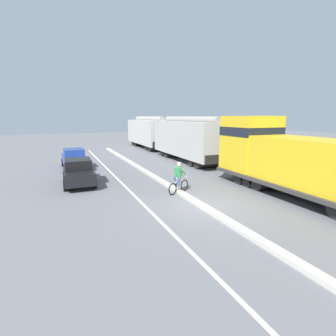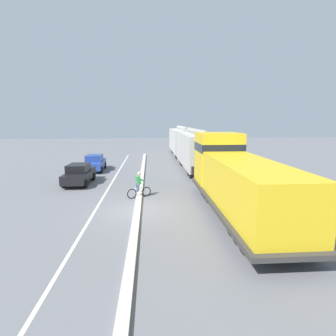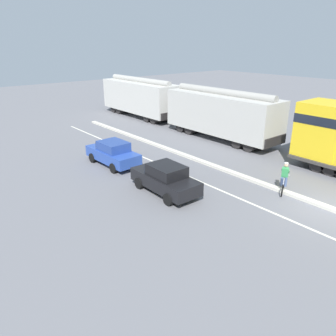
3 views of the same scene
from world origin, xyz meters
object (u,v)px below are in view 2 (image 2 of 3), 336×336
locomotive (234,179)px  hopper_car_lead (196,150)px  parked_car_blue (95,163)px  hopper_car_middle (182,141)px  cyclist (139,186)px  parked_car_black (79,174)px

locomotive → hopper_car_lead: (0.00, 12.16, 0.28)m
locomotive → parked_car_blue: bearing=129.3°
hopper_car_middle → cyclist: bearing=-104.5°
hopper_car_lead → parked_car_blue: 10.31m
hopper_car_middle → hopper_car_lead: bearing=-90.0°
hopper_car_lead → hopper_car_middle: same height
parked_car_black → parked_car_blue: same height
parked_car_black → locomotive: bearing=-33.8°
locomotive → parked_car_blue: size_ratio=2.74×
hopper_car_middle → parked_car_blue: hopper_car_middle is taller
locomotive → parked_car_blue: (-10.23, 12.49, -0.98)m
parked_car_blue → cyclist: cyclist is taller
cyclist → locomotive: bearing=-27.4°
hopper_car_lead → parked_car_black: hopper_car_lead is taller
hopper_car_middle → parked_car_blue: 15.27m
locomotive → hopper_car_middle: bearing=90.0°
locomotive → hopper_car_middle: size_ratio=1.10×
parked_car_blue → cyclist: (4.80, -9.68, 0.00)m
cyclist → parked_car_blue: bearing=116.4°
hopper_car_middle → parked_car_black: size_ratio=2.50×
locomotive → cyclist: (-5.43, 2.82, -0.98)m
hopper_car_middle → parked_car_blue: (-10.23, -11.27, -1.26)m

